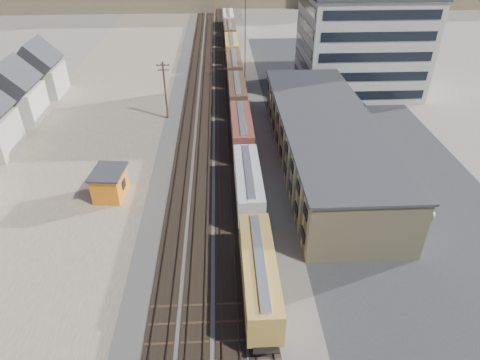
{
  "coord_description": "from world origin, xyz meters",
  "views": [
    {
      "loc": [
        0.67,
        -27.09,
        30.93
      ],
      "look_at": [
        2.84,
        16.7,
        3.0
      ],
      "focal_mm": 32.0,
      "sensor_mm": 36.0,
      "label": 1
    }
  ],
  "objects_px": {
    "freight_train": "(235,78)",
    "maintenance_shed": "(110,183)",
    "utility_pole_north": "(165,89)",
    "parked_car_silver": "(414,210)",
    "parked_car_blue": "(352,103)"
  },
  "relations": [
    {
      "from": "maintenance_shed",
      "to": "freight_train",
      "type": "bearing_deg",
      "value": 64.3
    },
    {
      "from": "utility_pole_north",
      "to": "parked_car_blue",
      "type": "distance_m",
      "value": 33.77
    },
    {
      "from": "maintenance_shed",
      "to": "parked_car_silver",
      "type": "xyz_separation_m",
      "value": [
        36.64,
        -5.93,
        -1.14
      ]
    },
    {
      "from": "utility_pole_north",
      "to": "maintenance_shed",
      "type": "relative_size",
      "value": 1.86
    },
    {
      "from": "utility_pole_north",
      "to": "parked_car_silver",
      "type": "distance_m",
      "value": 43.5
    },
    {
      "from": "maintenance_shed",
      "to": "parked_car_blue",
      "type": "bearing_deg",
      "value": 35.14
    },
    {
      "from": "utility_pole_north",
      "to": "maintenance_shed",
      "type": "distance_m",
      "value": 24.21
    },
    {
      "from": "freight_train",
      "to": "maintenance_shed",
      "type": "relative_size",
      "value": 22.26
    },
    {
      "from": "parked_car_silver",
      "to": "parked_car_blue",
      "type": "bearing_deg",
      "value": 1.15
    },
    {
      "from": "utility_pole_north",
      "to": "maintenance_shed",
      "type": "xyz_separation_m",
      "value": [
        -4.9,
        -23.47,
        -3.42
      ]
    },
    {
      "from": "maintenance_shed",
      "to": "parked_car_blue",
      "type": "xyz_separation_m",
      "value": [
        38.2,
        26.89,
        -1.02
      ]
    },
    {
      "from": "freight_train",
      "to": "utility_pole_north",
      "type": "distance_m",
      "value": 17.55
    },
    {
      "from": "freight_train",
      "to": "parked_car_blue",
      "type": "relative_size",
      "value": 19.36
    },
    {
      "from": "parked_car_silver",
      "to": "parked_car_blue",
      "type": "distance_m",
      "value": 32.85
    },
    {
      "from": "utility_pole_north",
      "to": "parked_car_silver",
      "type": "relative_size",
      "value": 1.96
    }
  ]
}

